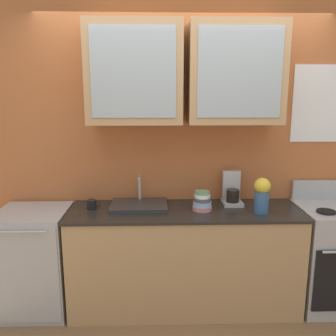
{
  "coord_description": "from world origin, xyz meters",
  "views": [
    {
      "loc": [
        -0.23,
        -2.88,
        1.85
      ],
      "look_at": [
        -0.14,
        0.0,
        1.24
      ],
      "focal_mm": 38.55,
      "sensor_mm": 36.0,
      "label": 1
    }
  ],
  "objects_px": {
    "vase": "(262,194)",
    "cup_near_sink": "(92,204)",
    "dishwasher": "(35,260)",
    "bowl_stack": "(202,201)",
    "coffee_maker": "(232,192)",
    "stove_range": "(331,256)",
    "sink_faucet": "(139,205)"
  },
  "relations": [
    {
      "from": "vase",
      "to": "cup_near_sink",
      "type": "xyz_separation_m",
      "value": [
        -1.4,
        0.13,
        -0.11
      ]
    },
    {
      "from": "bowl_stack",
      "to": "coffee_maker",
      "type": "relative_size",
      "value": 0.56
    },
    {
      "from": "cup_near_sink",
      "to": "vase",
      "type": "bearing_deg",
      "value": -5.49
    },
    {
      "from": "bowl_stack",
      "to": "dishwasher",
      "type": "xyz_separation_m",
      "value": [
        -1.42,
        0.01,
        -0.52
      ]
    },
    {
      "from": "sink_faucet",
      "to": "dishwasher",
      "type": "height_order",
      "value": "sink_faucet"
    },
    {
      "from": "cup_near_sink",
      "to": "coffee_maker",
      "type": "xyz_separation_m",
      "value": [
        1.21,
        0.12,
        0.07
      ]
    },
    {
      "from": "dishwasher",
      "to": "sink_faucet",
      "type": "bearing_deg",
      "value": 6.02
    },
    {
      "from": "stove_range",
      "to": "vase",
      "type": "relative_size",
      "value": 3.65
    },
    {
      "from": "dishwasher",
      "to": "stove_range",
      "type": "bearing_deg",
      "value": 0.09
    },
    {
      "from": "vase",
      "to": "coffee_maker",
      "type": "bearing_deg",
      "value": 127.41
    },
    {
      "from": "sink_faucet",
      "to": "bowl_stack",
      "type": "bearing_deg",
      "value": -10.69
    },
    {
      "from": "stove_range",
      "to": "vase",
      "type": "distance_m",
      "value": 0.89
    },
    {
      "from": "stove_range",
      "to": "cup_near_sink",
      "type": "relative_size",
      "value": 9.59
    },
    {
      "from": "bowl_stack",
      "to": "dishwasher",
      "type": "height_order",
      "value": "bowl_stack"
    },
    {
      "from": "stove_range",
      "to": "sink_faucet",
      "type": "bearing_deg",
      "value": 176.94
    },
    {
      "from": "cup_near_sink",
      "to": "dishwasher",
      "type": "bearing_deg",
      "value": -173.99
    },
    {
      "from": "bowl_stack",
      "to": "cup_near_sink",
      "type": "distance_m",
      "value": 0.93
    },
    {
      "from": "sink_faucet",
      "to": "bowl_stack",
      "type": "relative_size",
      "value": 2.95
    },
    {
      "from": "stove_range",
      "to": "coffee_maker",
      "type": "height_order",
      "value": "coffee_maker"
    },
    {
      "from": "coffee_maker",
      "to": "sink_faucet",
      "type": "bearing_deg",
      "value": -174.65
    },
    {
      "from": "coffee_maker",
      "to": "dishwasher",
      "type": "bearing_deg",
      "value": -174.3
    },
    {
      "from": "bowl_stack",
      "to": "dishwasher",
      "type": "relative_size",
      "value": 0.19
    },
    {
      "from": "stove_range",
      "to": "vase",
      "type": "xyz_separation_m",
      "value": [
        -0.66,
        -0.09,
        0.59
      ]
    },
    {
      "from": "dishwasher",
      "to": "cup_near_sink",
      "type": "bearing_deg",
      "value": 6.01
    },
    {
      "from": "sink_faucet",
      "to": "vase",
      "type": "bearing_deg",
      "value": -9.92
    },
    {
      "from": "sink_faucet",
      "to": "vase",
      "type": "height_order",
      "value": "vase"
    },
    {
      "from": "sink_faucet",
      "to": "coffee_maker",
      "type": "bearing_deg",
      "value": 5.35
    },
    {
      "from": "sink_faucet",
      "to": "coffee_maker",
      "type": "relative_size",
      "value": 1.67
    },
    {
      "from": "vase",
      "to": "bowl_stack",
      "type": "bearing_deg",
      "value": 170.94
    },
    {
      "from": "bowl_stack",
      "to": "vase",
      "type": "relative_size",
      "value": 0.56
    },
    {
      "from": "sink_faucet",
      "to": "vase",
      "type": "distance_m",
      "value": 1.03
    },
    {
      "from": "sink_faucet",
      "to": "bowl_stack",
      "type": "height_order",
      "value": "sink_faucet"
    }
  ]
}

